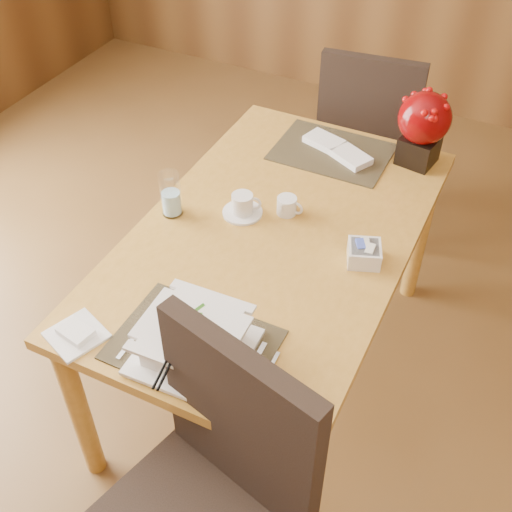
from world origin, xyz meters
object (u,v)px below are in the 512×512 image
at_px(berry_decor, 423,125).
at_px(coffee_cup, 242,206).
at_px(soup_setting, 193,340).
at_px(creamer_jug, 287,206).
at_px(far_chair, 369,134).
at_px(water_glass, 171,194).
at_px(near_chair, 208,498).
at_px(dining_table, 274,254).
at_px(sugar_caddy, 364,254).
at_px(bread_plate, 77,335).

bearing_deg(berry_decor, coffee_cup, -128.39).
height_order(soup_setting, creamer_jug, soup_setting).
bearing_deg(berry_decor, far_chair, 127.07).
xyz_separation_m(water_glass, creamer_jug, (0.36, 0.18, -0.05)).
height_order(soup_setting, near_chair, near_chair).
height_order(dining_table, sugar_caddy, sugar_caddy).
relative_size(berry_decor, near_chair, 0.27).
distance_m(creamer_jug, far_chair, 0.95).
distance_m(bread_plate, far_chair, 1.75).
bearing_deg(near_chair, creamer_jug, 117.81).
height_order(coffee_cup, berry_decor, berry_decor).
distance_m(coffee_cup, creamer_jug, 0.16).
xyz_separation_m(coffee_cup, berry_decor, (0.47, 0.59, 0.13)).
bearing_deg(far_chair, bread_plate, 72.25).
bearing_deg(soup_setting, berry_decor, 74.18).
height_order(soup_setting, coffee_cup, soup_setting).
bearing_deg(near_chair, far_chair, 111.15).
height_order(water_glass, berry_decor, berry_decor).
xyz_separation_m(creamer_jug, far_chair, (0.02, 0.92, -0.22)).
bearing_deg(sugar_caddy, coffee_cup, 174.34).
xyz_separation_m(dining_table, sugar_caddy, (0.32, 0.00, 0.13)).
distance_m(water_glass, far_chair, 1.20).
xyz_separation_m(coffee_cup, bread_plate, (-0.18, -0.72, -0.03)).
distance_m(soup_setting, bread_plate, 0.36).
xyz_separation_m(water_glass, near_chair, (0.59, -0.81, -0.23)).
distance_m(coffee_cup, berry_decor, 0.76).
height_order(dining_table, creamer_jug, creamer_jug).
bearing_deg(far_chair, berry_decor, 120.33).
height_order(sugar_caddy, near_chair, near_chair).
distance_m(soup_setting, berry_decor, 1.25).
distance_m(creamer_jug, berry_decor, 0.62).
bearing_deg(dining_table, soup_setting, -88.15).
bearing_deg(soup_setting, near_chair, -57.60).
bearing_deg(bread_plate, berry_decor, 63.82).
xyz_separation_m(soup_setting, sugar_caddy, (0.30, 0.58, -0.03)).
bearing_deg(water_glass, sugar_caddy, 5.01).
height_order(coffee_cup, near_chair, near_chair).
bearing_deg(bread_plate, coffee_cup, 76.22).
xyz_separation_m(dining_table, near_chair, (0.22, -0.87, -0.05)).
height_order(creamer_jug, berry_decor, berry_decor).
relative_size(dining_table, water_glass, 8.95).
height_order(water_glass, far_chair, far_chair).
xyz_separation_m(soup_setting, near_chair, (0.20, -0.29, -0.21)).
distance_m(near_chair, far_chair, 1.92).
bearing_deg(berry_decor, soup_setting, -103.93).
distance_m(dining_table, sugar_caddy, 0.34).
distance_m(berry_decor, far_chair, 0.62).
relative_size(water_glass, bread_plate, 1.13).
height_order(water_glass, creamer_jug, water_glass).
bearing_deg(water_glass, soup_setting, -53.11).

